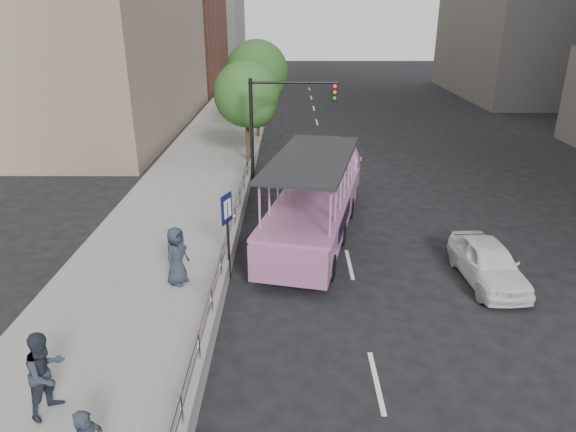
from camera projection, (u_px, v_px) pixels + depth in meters
name	position (u px, v px, depth m)	size (l,w,h in m)	color
ground	(328.00, 332.00, 13.90)	(160.00, 160.00, 0.00)	black
sidewalk	(186.00, 200.00, 23.15)	(5.50, 80.00, 0.30)	#A1A09B
kerb_wall	(222.00, 280.00, 15.59)	(0.24, 30.00, 0.36)	gray
guardrail	(221.00, 261.00, 15.34)	(0.07, 22.00, 0.71)	#B2B2B7
duck_boat	(318.00, 200.00, 19.87)	(4.55, 10.42, 3.37)	black
car	(488.00, 262.00, 16.27)	(1.57, 3.89, 1.33)	white
pedestrian_mid	(46.00, 373.00, 10.43)	(0.92, 0.72, 1.90)	#282F3C
pedestrian_far	(177.00, 256.00, 15.47)	(0.90, 0.59, 1.84)	#282F3C
parking_sign	(228.00, 227.00, 16.02)	(0.27, 0.61, 2.90)	black
traffic_signal	(277.00, 115.00, 24.19)	(4.20, 0.32, 5.20)	black
street_tree_near	(248.00, 97.00, 27.26)	(3.52, 3.52, 5.72)	#382919
street_tree_far	(258.00, 74.00, 32.65)	(3.97, 3.97, 6.45)	#382919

